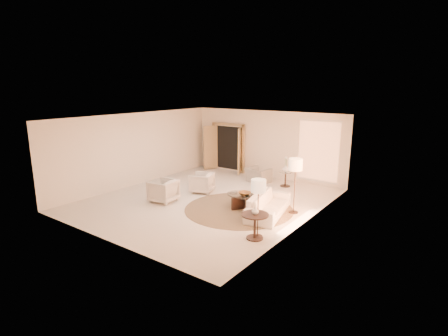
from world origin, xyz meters
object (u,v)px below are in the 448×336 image
Objects in this scene: coffee_table at (245,200)px; floor_lamp_near at (296,167)px; accent_chair at (258,173)px; end_vase at (255,211)px; end_table at (255,222)px; armchair_left at (202,182)px; bowl at (245,193)px; side_table at (285,177)px; armchair_right at (163,190)px; sofa at (269,204)px; floor_lamp_far at (258,188)px; side_vase at (286,168)px.

coffee_table is 0.81× the size of floor_lamp_near.
end_vase is (2.67, -4.71, 0.36)m from accent_chair.
armchair_left is at bearing 147.66° from end_table.
armchair_left is 4.29m from end_table.
accent_chair is 3.22m from coffee_table.
accent_chair is 2.31× the size of bowl.
end_vase is (1.50, -4.78, 0.39)m from side_table.
armchair_left is at bearing 165.94° from coffee_table.
bowl is (0.08, -3.04, 0.14)m from side_table.
bowl is at bearing 90.00° from coffee_table.
end_vase is at bearing 71.80° from armchair_right.
armchair_left is (-3.08, 0.59, 0.07)m from sofa.
floor_lamp_far is (4.00, -0.58, 0.89)m from armchair_right.
floor_lamp_near is 1.11× the size of floor_lamp_far.
end_table is 5.01m from side_table.
sofa is 3.14m from armchair_left.
floor_lamp_near reaches higher than end_table.
sofa is at bearing 107.66° from end_table.
floor_lamp_far is at bearing 90.00° from end_vase.
armchair_left reaches higher than accent_chair.
end_vase is (1.42, -1.74, 0.25)m from bowl.
armchair_right is 4.42m from floor_lamp_near.
floor_lamp_far is at bearing -48.53° from coffee_table.
end_vase is at bearing -175.13° from sofa.
end_vase reaches higher than side_table.
side_table is at bearing 91.53° from bowl.
side_vase is (-1.50, 2.48, -0.73)m from floor_lamp_near.
side_vase is (2.50, 4.06, 0.30)m from armchair_right.
side_table is 0.35× the size of floor_lamp_near.
coffee_table is at bearing 75.02° from sofa.
end_vase reaches higher than armchair_left.
armchair_right is 4.08m from end_vase.
armchair_right is 4.20m from accent_chair.
end_table reaches higher than side_table.
floor_lamp_near reaches higher than end_vase.
floor_lamp_near is at bearing 103.56° from armchair_right.
floor_lamp_far is (0.00, 0.14, 0.85)m from end_table.
sofa reaches higher than bowl.
end_table is at bearing 129.61° from accent_chair.
accent_chair is 5.37m from floor_lamp_far.
armchair_right is 4.78m from side_vase.
side_vase is at bearing -90.00° from side_table.
side_vase is (2.13, 2.49, 0.32)m from armchair_left.
armchair_right is at bearing 93.20° from sofa.
sofa is at bearing -2.19° from coffee_table.
coffee_table is 7.33× the size of end_vase.
end_vase is at bearing -72.57° from side_vase.
floor_lamp_far reaches higher than end_table.
end_vase is at bearing -72.57° from side_table.
armchair_right is at bearing -158.45° from floor_lamp_near.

